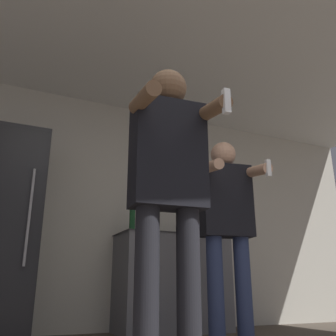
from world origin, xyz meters
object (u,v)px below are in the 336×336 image
object	(u,v)px
bottle_dark_rum	(151,224)
bottle_amber_bourbon	(132,219)
refrigerator	(0,231)
person_woman_foreground	(169,179)
person_man_side	(227,218)
bottle_brown_liquor	(199,228)

from	to	relation	value
bottle_dark_rum	bottle_amber_bourbon	world-z (taller)	bottle_amber_bourbon
refrigerator	person_woman_foreground	size ratio (longest dim) A/B	1.07
bottle_amber_bourbon	person_man_side	xyz separation A→B (m)	(0.53, -0.97, -0.11)
bottle_amber_bourbon	person_woman_foreground	xyz separation A→B (m)	(-0.41, -1.82, -0.10)
bottle_brown_liquor	bottle_dark_rum	size ratio (longest dim) A/B	0.97
bottle_amber_bourbon	person_man_side	size ratio (longest dim) A/B	0.21
bottle_dark_rum	refrigerator	bearing A→B (deg)	179.50
refrigerator	bottle_brown_liquor	size ratio (longest dim) A/B	7.71
bottle_brown_liquor	bottle_amber_bourbon	world-z (taller)	bottle_amber_bourbon
person_man_side	refrigerator	bearing A→B (deg)	150.97
refrigerator	bottle_brown_liquor	world-z (taller)	refrigerator
person_woman_foreground	bottle_dark_rum	bearing A→B (deg)	71.19
bottle_brown_liquor	person_woman_foreground	size ratio (longest dim) A/B	0.14
bottle_brown_liquor	bottle_dark_rum	bearing A→B (deg)	-180.00
bottle_amber_bourbon	bottle_dark_rum	bearing A→B (deg)	-0.00
refrigerator	bottle_brown_liquor	bearing A→B (deg)	-0.35
bottle_dark_rum	person_man_side	size ratio (longest dim) A/B	0.14
refrigerator	bottle_amber_bourbon	bearing A→B (deg)	-0.58
refrigerator	bottle_amber_bourbon	size ratio (longest dim) A/B	5.20
bottle_brown_liquor	person_man_side	size ratio (longest dim) A/B	0.14
bottle_dark_rum	person_man_side	xyz separation A→B (m)	(0.32, -0.97, -0.07)
bottle_amber_bourbon	person_man_side	distance (m)	1.11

